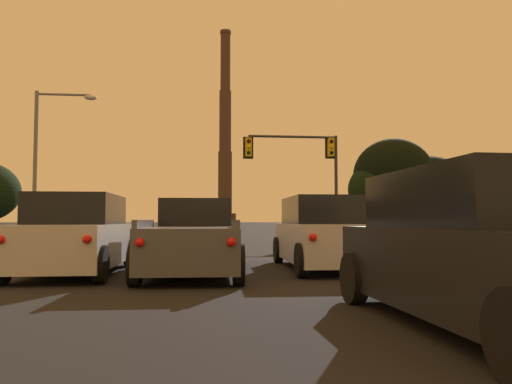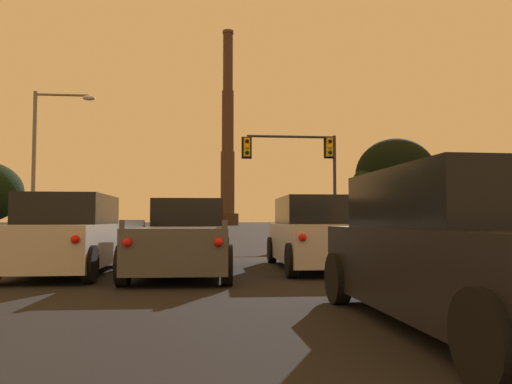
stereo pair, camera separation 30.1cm
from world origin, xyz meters
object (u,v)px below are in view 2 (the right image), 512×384
street_lamp (44,149)px  pickup_truck_center_lane_second (185,239)px  suv_left_lane_second (69,235)px  suv_right_lane_second (316,234)px  traffic_light_overhead_right (304,160)px  smokestack (228,148)px  suv_right_lane_third (463,251)px

street_lamp → pickup_truck_center_lane_second: bearing=-60.8°
pickup_truck_center_lane_second → suv_left_lane_second: (-2.72, -0.03, 0.09)m
suv_right_lane_second → street_lamp: (-11.02, 13.21, 3.93)m
traffic_light_overhead_right → smokestack: (-0.56, 91.31, 13.91)m
suv_left_lane_second → smokestack: 108.52m
smokestack → suv_right_lane_third: bearing=-91.0°
suv_right_lane_second → traffic_light_overhead_right: traffic_light_overhead_right is taller
pickup_truck_center_lane_second → suv_right_lane_third: bearing=-60.8°
pickup_truck_center_lane_second → smokestack: (5.42, 106.73, 17.75)m
suv_right_lane_second → smokestack: smokestack is taller
pickup_truck_center_lane_second → street_lamp: (-7.67, 13.75, 4.02)m
pickup_truck_center_lane_second → suv_right_lane_second: suv_right_lane_second is taller
suv_right_lane_second → suv_left_lane_second: bearing=-173.6°
suv_left_lane_second → suv_right_lane_second: 6.09m
pickup_truck_center_lane_second → street_lamp: bearing=120.8°
suv_right_lane_third → street_lamp: street_lamp is taller
suv_left_lane_second → smokestack: bearing=85.7°
pickup_truck_center_lane_second → traffic_light_overhead_right: traffic_light_overhead_right is taller
suv_right_lane_second → traffic_light_overhead_right: (2.64, 14.88, 3.75)m
street_lamp → suv_right_lane_third: bearing=-61.3°
traffic_light_overhead_right → street_lamp: bearing=-173.0°
suv_right_lane_third → traffic_light_overhead_right: bearing=82.1°
suv_left_lane_second → pickup_truck_center_lane_second: bearing=0.7°
pickup_truck_center_lane_second → smokestack: size_ratio=0.12×
street_lamp → suv_right_lane_second: bearing=-50.2°
suv_left_lane_second → smokestack: smokestack is taller
smokestack → traffic_light_overhead_right: bearing=-89.6°
suv_right_lane_second → suv_right_lane_third: same height
suv_right_lane_third → traffic_light_overhead_right: (2.50, 22.08, 3.75)m
suv_right_lane_third → pickup_truck_center_lane_second: bearing=116.1°
street_lamp → smokestack: smokestack is taller
suv_right_lane_second → traffic_light_overhead_right: size_ratio=0.81×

